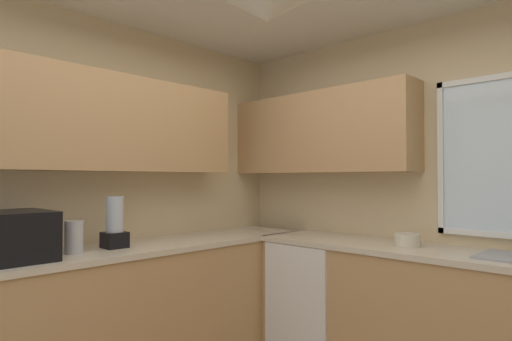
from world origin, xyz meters
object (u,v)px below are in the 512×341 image
kettle (74,237)px  bowl (407,240)px  microwave (15,236)px  blender_appliance (115,225)px  dishwasher (316,294)px

kettle → bowl: 2.27m
microwave → blender_appliance: size_ratio=1.33×
dishwasher → blender_appliance: blender_appliance is taller
dishwasher → kettle: 1.95m
dishwasher → kettle: size_ratio=4.12×
microwave → kettle: microwave is taller
microwave → dishwasher: bearing=72.4°
dishwasher → kettle: (-0.64, -1.75, 0.58)m
microwave → blender_appliance: bearing=90.0°
kettle → microwave: bearing=-93.4°
bowl → blender_appliance: 2.07m
microwave → blender_appliance: blender_appliance is taller
blender_appliance → microwave: bearing=-90.0°
bowl → blender_appliance: blender_appliance is taller
microwave → bowl: bearing=55.8°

